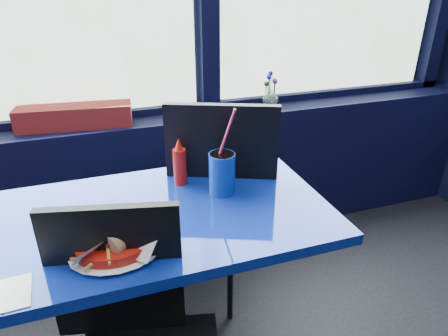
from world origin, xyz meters
The scene contains 9 objects.
window_sill centered at (0.00, 2.87, 0.40)m, with size 5.00×0.26×0.80m, color black.
near_table centered at (0.30, 2.00, 0.57)m, with size 1.20×0.70×0.75m.
chair_near_back centered at (0.54, 2.31, 0.61)m, with size 0.63×0.63×1.06m.
planter_box centered at (0.03, 2.86, 0.86)m, with size 0.56×0.14×0.11m, color maroon.
flower_vase centered at (1.13, 2.88, 0.86)m, with size 0.12×0.12×0.20m.
food_basket centered at (0.14, 1.81, 0.78)m, with size 0.28×0.28×0.09m.
ketchup_bottle centered at (0.42, 2.19, 0.84)m, with size 0.05×0.05×0.19m.
soda_cup centered at (0.55, 2.06, 0.83)m, with size 0.10×0.10×0.34m.
napkin centered at (-0.16, 1.72, 0.75)m, with size 0.13×0.13×0.00m, color white.
Camera 1 is at (0.13, 0.79, 1.51)m, focal length 32.00 mm.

